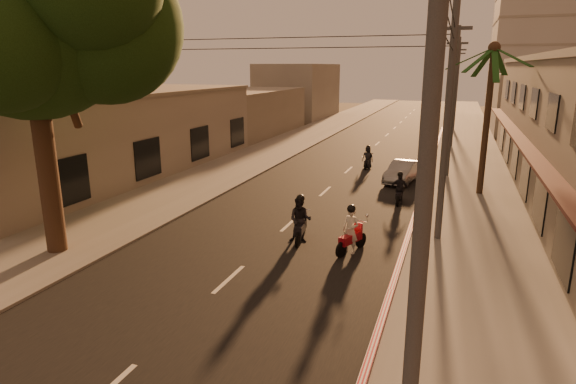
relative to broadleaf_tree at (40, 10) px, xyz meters
The scene contains 18 objects.
ground 10.96m from the broadleaf_tree, 17.97° to the right, with size 160.00×160.00×0.00m, color #383023.
road 20.84m from the broadleaf_tree, 69.68° to the left, with size 10.00×140.00×0.02m, color black.
sidewalk_right 24.26m from the broadleaf_tree, 51.68° to the left, with size 5.00×140.00×0.12m, color slate.
sidewalk_left 19.76m from the broadleaf_tree, 92.85° to the left, with size 5.00×140.00×0.12m, color slate.
curb_stripe 19.30m from the broadleaf_tree, 47.67° to the left, with size 0.20×60.00×0.20m, color #B51320.
left_building 15.15m from the broadleaf_tree, 121.87° to the left, with size 8.20×24.20×5.20m.
distant_tower 58.67m from the broadleaf_tree, 67.22° to the left, with size 12.10×12.10×28.00m.
broadleaf_tree is the anchor object (origin of this frame).
palm_tree 20.18m from the broadleaf_tree, 43.48° to the left, with size 5.00×5.00×8.20m.
utility_poles 22.06m from the broadleaf_tree, 54.34° to the left, with size 1.20×48.26×9.00m.
filler_right 47.87m from the broadleaf_tree, 64.31° to the left, with size 8.00×14.00×6.00m, color gray.
filler_left_near 33.30m from the broadleaf_tree, 103.06° to the left, with size 8.00×14.00×4.40m, color gray.
filler_left_far 50.64m from the broadleaf_tree, 98.43° to the left, with size 8.00×14.00×7.00m, color gray.
scooter_red 12.92m from the broadleaf_tree, 19.28° to the left, with size 1.03×1.80×1.86m.
scooter_mid_a 11.53m from the broadleaf_tree, 26.96° to the left, with size 1.08×1.96×1.93m.
scooter_mid_b 17.02m from the broadleaf_tree, 44.96° to the left, with size 0.93×1.69×1.66m.
scooter_far_a 21.76m from the broadleaf_tree, 67.76° to the left, with size 0.79×1.63×1.60m.
parked_car 20.25m from the broadleaf_tree, 56.31° to the left, with size 1.95×3.99×1.26m, color gray.
Camera 1 is at (6.55, -10.90, 6.69)m, focal length 30.00 mm.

